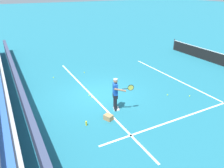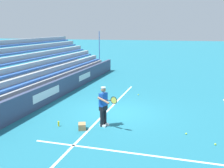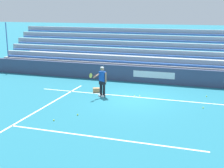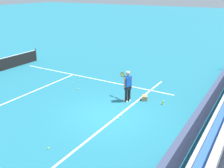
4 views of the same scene
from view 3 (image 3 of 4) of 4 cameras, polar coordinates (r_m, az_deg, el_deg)
The scene contains 15 objects.
ground_plane at distance 17.40m, azimuth 4.18°, elevation -2.85°, with size 160.00×160.00×0.00m, color #1E6B7F.
court_baseline_white at distance 17.87m, azimuth 4.57°, elevation -2.40°, with size 12.00×0.10×0.01m, color white.
court_sideline_white at distance 15.44m, azimuth -14.61°, elevation -5.45°, with size 0.10×12.00×0.01m, color white.
court_service_line_white at distance 12.44m, azimuth -2.03°, elevation -9.76°, with size 8.22×0.10×0.01m, color white.
back_wall_sponsor_board at distance 21.21m, azimuth 6.95°, elevation 1.66°, with size 25.42×0.25×1.10m.
bleacher_stand at distance 23.70m, azimuth 8.18°, elevation 3.50°, with size 24.15×4.00×3.85m.
tennis_player at distance 17.76m, azimuth -1.85°, elevation 0.51°, with size 0.81×0.93×1.71m.
ball_box_cardboard at distance 18.84m, azimuth -2.90°, elevation -1.12°, with size 0.40×0.30×0.26m, color #A87F51.
tennis_ball_stray_back at distance 18.00m, azimuth 4.15°, elevation -2.17°, with size 0.07×0.07×0.07m, color #CCE533.
tennis_ball_far_left at distance 17.97m, azimuth 5.11°, elevation -2.22°, with size 0.07×0.07×0.07m, color #CCE533.
tennis_ball_toward_net at distance 14.39m, azimuth -10.60°, elevation -6.53°, with size 0.07×0.07×0.07m, color #CCE533.
tennis_ball_by_box at distance 14.95m, azimuth -6.31°, elevation -5.60°, with size 0.07×0.07×0.07m, color #CCE533.
tennis_ball_midcourt at distance 16.52m, azimuth 16.32°, elevation -4.18°, with size 0.07×0.07×0.07m, color #CCE533.
tennis_ball_near_player at distance 18.68m, azimuth 16.89°, elevation -2.15°, with size 0.07×0.07×0.07m, color #CCE533.
water_bottle at distance 19.83m, azimuth -1.62°, elevation -0.40°, with size 0.07×0.07×0.22m, color yellow.
Camera 3 is at (-3.94, 16.20, 4.98)m, focal length 50.00 mm.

